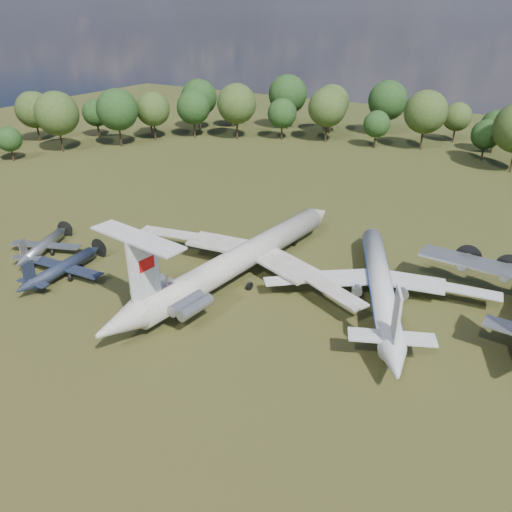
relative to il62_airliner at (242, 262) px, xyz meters
The scene contains 6 objects.
ground 3.83m from the il62_airliner, 150.59° to the right, with size 300.00×300.00×0.00m, color #213913.
il62_airliner is the anchor object (origin of this frame).
tu104_jet 19.13m from the il62_airliner, 12.56° to the left, with size 30.17×40.23×4.02m, color silver, non-canonical shape.
small_prop_west 25.48m from the il62_airliner, 149.02° to the right, with size 12.38×16.88×2.48m, color black, non-canonical shape.
small_prop_northwest 32.07m from the il62_airliner, 162.94° to the right, with size 11.28×15.38×2.26m, color #A6A8AE, non-canonical shape.
person_on_il62 14.36m from the il62_airliner, 96.61° to the right, with size 0.60×0.39×1.64m, color #9C7C4F.
Camera 1 is at (36.44, -51.07, 34.62)m, focal length 35.00 mm.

